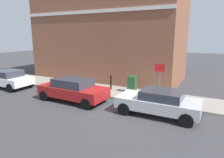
# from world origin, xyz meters

# --- Properties ---
(ground) EXTENTS (80.00, 80.00, 0.00)m
(ground) POSITION_xyz_m (0.00, 0.00, 0.00)
(ground) COLOR #38383A
(sidewalk) EXTENTS (2.68, 30.00, 0.15)m
(sidewalk) POSITION_xyz_m (1.86, 6.00, 0.07)
(sidewalk) COLOR gray
(sidewalk) RESTS_ON ground
(corner_building) EXTENTS (6.29, 13.09, 8.83)m
(corner_building) POSITION_xyz_m (6.30, 4.54, 4.41)
(corner_building) COLOR brown
(corner_building) RESTS_ON ground
(car_silver) EXTENTS (1.94, 4.13, 1.31)m
(car_silver) POSITION_xyz_m (-0.63, -2.17, 0.70)
(car_silver) COLOR #B7B7BC
(car_silver) RESTS_ON ground
(car_red) EXTENTS (2.00, 4.34, 1.43)m
(car_red) POSITION_xyz_m (-0.88, 3.12, 0.75)
(car_red) COLOR maroon
(car_red) RESTS_ON ground
(car_white) EXTENTS (2.00, 4.08, 1.36)m
(car_white) POSITION_xyz_m (-0.67, 9.73, 0.71)
(car_white) COLOR silver
(car_white) RESTS_ON ground
(utility_cabinet) EXTENTS (0.46, 0.61, 1.15)m
(utility_cabinet) POSITION_xyz_m (2.04, 0.40, 0.68)
(utility_cabinet) COLOR #1E4C28
(utility_cabinet) RESTS_ON sidewalk
(bollard_near_cabinet) EXTENTS (0.14, 0.14, 1.04)m
(bollard_near_cabinet) POSITION_xyz_m (2.14, 2.10, 0.70)
(bollard_near_cabinet) COLOR black
(bollard_near_cabinet) RESTS_ON sidewalk
(street_sign) EXTENTS (0.08, 0.60, 2.30)m
(street_sign) POSITION_xyz_m (0.92, -1.74, 1.66)
(street_sign) COLOR #59595B
(street_sign) RESTS_ON sidewalk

